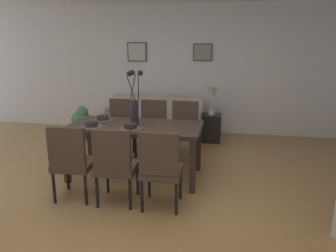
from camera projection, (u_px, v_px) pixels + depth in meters
name	position (u px, v px, depth m)	size (l,w,h in m)	color
ground_plane	(129.00, 197.00, 3.90)	(9.00, 9.00, 0.00)	#A87A47
back_wall_panel	(175.00, 69.00, 6.67)	(9.00, 0.10, 2.60)	silver
dining_table	(135.00, 131.00, 4.38)	(1.80, 0.88, 0.74)	#33261E
dining_chair_near_left	(72.00, 159.00, 3.72)	(0.47, 0.47, 0.92)	#3D2D23
dining_chair_near_right	(120.00, 125.00, 5.33)	(0.47, 0.47, 0.92)	#3D2D23
dining_chair_far_left	(115.00, 162.00, 3.62)	(0.47, 0.47, 0.92)	#3D2D23
dining_chair_far_right	(152.00, 126.00, 5.24)	(0.47, 0.47, 0.92)	#3D2D23
dining_chair_mid_left	(161.00, 166.00, 3.51)	(0.45, 0.45, 0.92)	#3D2D23
dining_chair_mid_right	(184.00, 128.00, 5.13)	(0.46, 0.46, 0.92)	#3D2D23
centerpiece_vase	(134.00, 104.00, 4.29)	(0.21, 0.23, 0.73)	#232326
placemat_near_left	(91.00, 126.00, 4.27)	(0.32, 0.32, 0.01)	#4C4742
bowl_near_left	(91.00, 124.00, 4.26)	(0.17, 0.17, 0.07)	#2D2826
placemat_near_right	(103.00, 120.00, 4.65)	(0.32, 0.32, 0.01)	#4C4742
bowl_near_right	(103.00, 117.00, 4.64)	(0.17, 0.17, 0.07)	#2D2826
placemat_far_left	(130.00, 128.00, 4.17)	(0.32, 0.32, 0.01)	#4C4742
bowl_far_left	(130.00, 126.00, 4.16)	(0.17, 0.17, 0.07)	#2D2826
sofa	(154.00, 125.00, 6.28)	(1.86, 0.84, 0.80)	#B2A899
side_table	(211.00, 128.00, 6.11)	(0.36, 0.36, 0.52)	black
table_lamp	(212.00, 95.00, 5.96)	(0.22, 0.22, 0.51)	beige
framed_picture_left	(137.00, 52.00, 6.66)	(0.41, 0.03, 0.40)	#473828
framed_picture_center	(203.00, 52.00, 6.41)	(0.38, 0.03, 0.35)	#473828
potted_plant	(81.00, 121.00, 6.17)	(0.36, 0.36, 0.67)	brown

